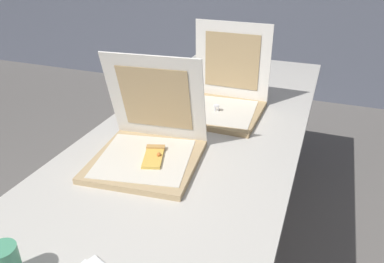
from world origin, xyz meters
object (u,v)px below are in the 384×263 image
table (201,136)px  pizza_box_front (148,146)px  cup_white_mid (147,101)px  cup_white_far (187,84)px  pizza_box_middle (222,100)px

table → pizza_box_front: size_ratio=5.55×
pizza_box_front → cup_white_mid: bearing=111.4°
cup_white_mid → table: bearing=-16.6°
cup_white_far → pizza_box_middle: bearing=-37.3°
table → cup_white_far: 0.45m
table → pizza_box_front: bearing=-105.5°
pizza_box_front → table: bearing=68.5°
cup_white_far → cup_white_mid: (-0.09, -0.29, 0.00)m
cup_white_mid → pizza_box_middle: bearing=15.8°
cup_white_mid → pizza_box_front: bearing=-62.6°
pizza_box_middle → cup_white_far: size_ratio=5.29×
table → cup_white_mid: (-0.31, 0.09, 0.08)m
table → pizza_box_middle: pizza_box_middle is taller
table → pizza_box_front: (-0.09, -0.33, 0.10)m
pizza_box_front → pizza_box_middle: (0.13, 0.51, 0.00)m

